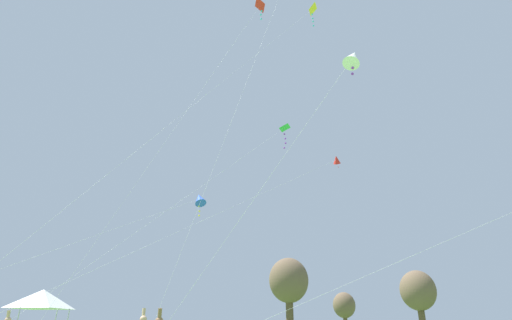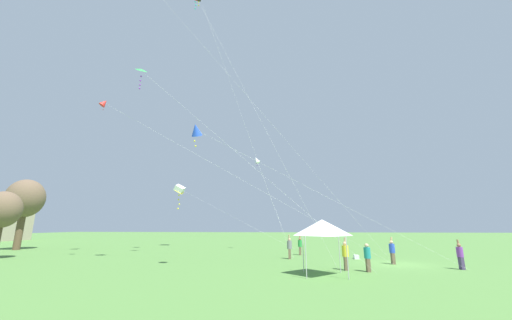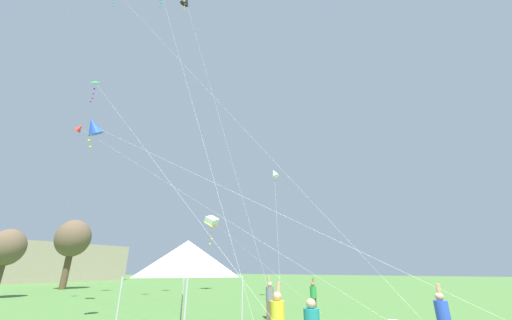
{
  "view_description": "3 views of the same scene",
  "coord_description": "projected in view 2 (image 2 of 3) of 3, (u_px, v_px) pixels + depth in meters",
  "views": [
    {
      "loc": [
        18.82,
        0.74,
        1.36
      ],
      "look_at": [
        0.8,
        15.55,
        11.22
      ],
      "focal_mm": 28.0,
      "sensor_mm": 36.0,
      "label": 1
    },
    {
      "loc": [
        -24.29,
        8.59,
        2.91
      ],
      "look_at": [
        4.85,
        11.33,
        9.67
      ],
      "focal_mm": 20.0,
      "sensor_mm": 36.0,
      "label": 2
    },
    {
      "loc": [
        -12.26,
        0.1,
        2.53
      ],
      "look_at": [
        4.72,
        10.06,
        10.02
      ],
      "focal_mm": 20.0,
      "sensor_mm": 36.0,
      "label": 3
    }
  ],
  "objects": [
    {
      "name": "kite_red_diamond_0",
      "position": [
        105.0,
        103.0,
        27.1
      ],
      "size": [
        0.82,
        25.61,
        14.82
      ],
      "color": "silver",
      "rests_on": "ground"
    },
    {
      "name": "kite_green_delta_4",
      "position": [
        142.0,
        72.0,
        25.52
      ],
      "size": [
        2.76,
        18.78,
        16.98
      ],
      "color": "silver",
      "rests_on": "ground"
    },
    {
      "name": "tree_far_left",
      "position": [
        2.0,
        210.0,
        26.15
      ],
      "size": [
        2.99,
        2.99,
        6.04
      ],
      "color": "brown",
      "rests_on": "ground"
    },
    {
      "name": "person_blue_shirt",
      "position": [
        392.0,
        251.0,
        22.32
      ],
      "size": [
        0.42,
        0.42,
        2.04
      ],
      "rotation": [
        0.0,
        0.0,
        4.68
      ],
      "color": "brown",
      "rests_on": "ground"
    },
    {
      "name": "kite_blue_diamond_6",
      "position": [
        196.0,
        130.0,
        21.11
      ],
      "size": [
        2.62,
        19.28,
        10.51
      ],
      "color": "silver",
      "rests_on": "ground"
    },
    {
      "name": "person_green_shirt",
      "position": [
        300.0,
        245.0,
        29.28
      ],
      "size": [
        0.4,
        0.4,
        1.96
      ],
      "rotation": [
        0.0,
        0.0,
        6.1
      ],
      "color": "brown",
      "rests_on": "ground"
    },
    {
      "name": "person_teal_shirt",
      "position": [
        367.0,
        256.0,
        18.62
      ],
      "size": [
        0.42,
        0.42,
        1.77
      ],
      "rotation": [
        0.0,
        0.0,
        5.23
      ],
      "color": "brown",
      "rests_on": "ground"
    },
    {
      "name": "festival_tent",
      "position": [
        322.0,
        228.0,
        17.69
      ],
      "size": [
        2.58,
        2.58,
        3.29
      ],
      "color": "#B7B7BC",
      "rests_on": "ground"
    },
    {
      "name": "person_yellow_shirt",
      "position": [
        345.0,
        254.0,
        19.3
      ],
      "size": [
        0.44,
        0.44,
        2.14
      ],
      "rotation": [
        0.0,
        0.0,
        4.51
      ],
      "color": "brown",
      "rests_on": "ground"
    },
    {
      "name": "kite_white_box_7",
      "position": [
        180.0,
        189.0,
        42.78
      ],
      "size": [
        11.88,
        18.49,
        9.16
      ],
      "color": "silver",
      "rests_on": "ground"
    },
    {
      "name": "tree_far_right",
      "position": [
        25.0,
        199.0,
        36.51
      ],
      "size": [
        4.34,
        4.34,
        8.77
      ],
      "color": "brown",
      "rests_on": "ground"
    },
    {
      "name": "person_purple_shirt",
      "position": [
        460.0,
        255.0,
        19.6
      ],
      "size": [
        0.41,
        0.41,
        1.98
      ],
      "rotation": [
        0.0,
        0.0,
        0.44
      ],
      "color": "#473860",
      "rests_on": "ground"
    },
    {
      "name": "kite_white_diamond_2",
      "position": [
        257.0,
        160.0,
        36.66
      ],
      "size": [
        8.25,
        4.62,
        11.64
      ],
      "color": "silver",
      "rests_on": "ground"
    },
    {
      "name": "ground_plane",
      "position": [
        395.0,
        264.0,
        22.12
      ],
      "size": [
        220.0,
        220.0,
        0.0
      ],
      "primitive_type": "plane",
      "color": "#4C7A38"
    },
    {
      "name": "person_grey_shirt",
      "position": [
        289.0,
        247.0,
        25.84
      ],
      "size": [
        0.43,
        0.43,
        2.12
      ],
      "rotation": [
        0.0,
        0.0,
        3.37
      ],
      "color": "brown",
      "rests_on": "ground"
    },
    {
      "name": "cooler_box",
      "position": [
        356.0,
        257.0,
        25.58
      ],
      "size": [
        0.55,
        0.41,
        0.35
      ],
      "primitive_type": "cube",
      "color": "white",
      "rests_on": "ground"
    }
  ]
}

